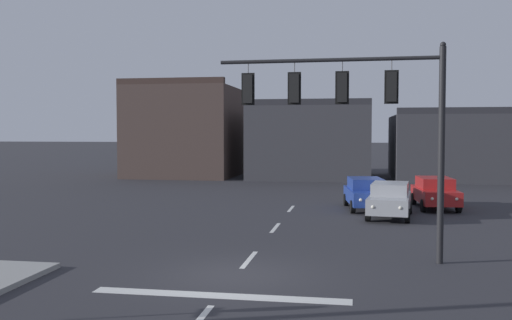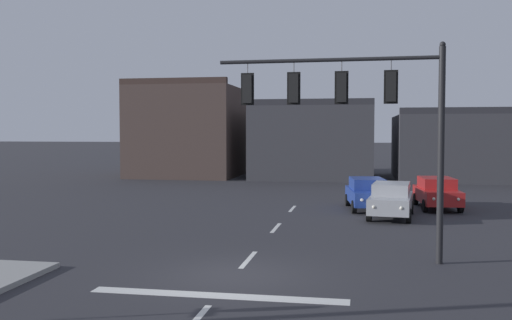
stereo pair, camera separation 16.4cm
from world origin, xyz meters
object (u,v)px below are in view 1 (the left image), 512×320
car_lot_nearside (390,199)px  car_lot_farside (366,193)px  car_lot_middle (435,192)px  signal_mast_near_side (361,107)px

car_lot_nearside → car_lot_farside: 2.85m
car_lot_middle → car_lot_farside: (-3.57, -1.01, 0.00)m
car_lot_middle → car_lot_farside: bearing=-164.2°
car_lot_farside → signal_mast_near_side: bearing=-92.0°
car_lot_middle → car_lot_farside: size_ratio=0.99×
signal_mast_near_side → car_lot_middle: bearing=72.8°
car_lot_nearside → car_lot_middle: bearing=55.4°
signal_mast_near_side → car_lot_middle: 14.05m
car_lot_farside → car_lot_nearside: bearing=-68.3°
car_lot_nearside → car_lot_farside: bearing=111.7°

